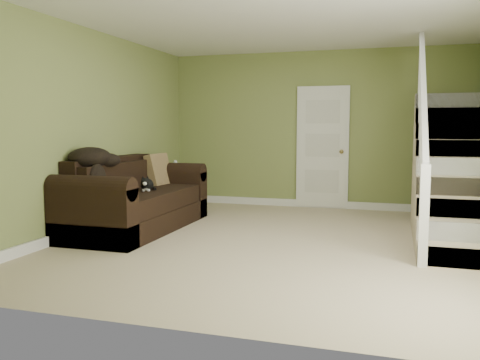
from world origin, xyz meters
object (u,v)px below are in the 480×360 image
Objects in this scene: side_table at (173,192)px; sofa at (134,202)px; banana at (125,194)px; cat at (146,185)px.

sofa is at bearing -85.29° from side_table.
banana is at bearing -81.30° from side_table.
cat is at bearing 93.40° from banana.
sofa reaches higher than cat.
cat is (0.28, -1.44, 0.29)m from side_table.
sofa is 2.94× the size of side_table.
cat is at bearing 11.06° from sofa.
side_table is at bearing 81.95° from cat.
cat is 2.11× the size of banana.
sofa is 5.48× the size of cat.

